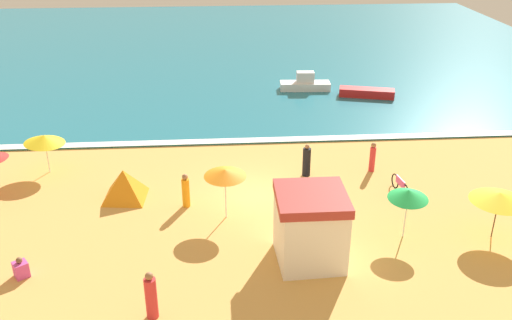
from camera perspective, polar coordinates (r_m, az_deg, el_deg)
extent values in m
plane|color=#E0A856|center=(25.79, -0.15, -3.68)|extent=(60.00, 60.00, 0.00)
cube|color=teal|center=(52.05, -2.30, 11.43)|extent=(60.00, 44.00, 0.10)
cube|color=white|center=(31.40, -0.94, 2.05)|extent=(57.00, 0.70, 0.01)
cube|color=white|center=(20.93, 5.58, -7.34)|extent=(2.52, 2.55, 2.50)
cube|color=#A5332D|center=(20.20, 5.74, -3.92)|extent=(2.58, 2.62, 0.36)
cylinder|color=silver|center=(29.48, -20.70, 0.57)|extent=(0.05, 0.05, 1.95)
cone|color=yellow|center=(29.17, -20.95, 2.02)|extent=(2.26, 2.24, 0.58)
cylinder|color=#4C3823|center=(24.29, 23.42, -5.27)|extent=(0.05, 0.05, 1.99)
cone|color=yellow|center=(23.90, 23.77, -3.50)|extent=(3.24, 3.24, 0.37)
cylinder|color=silver|center=(23.10, 15.15, -5.39)|extent=(0.05, 0.05, 2.10)
cone|color=green|center=(22.67, 15.40, -3.42)|extent=(2.08, 2.09, 0.49)
cylinder|color=silver|center=(23.61, -3.14, -3.55)|extent=(0.05, 0.05, 2.24)
cone|color=orange|center=(23.14, -3.20, -1.33)|extent=(1.84, 1.85, 0.37)
pyramid|color=orange|center=(26.01, -13.41, -2.42)|extent=(2.67, 2.69, 1.41)
torus|color=black|center=(26.33, 15.09, -3.18)|extent=(0.15, 0.72, 0.72)
torus|color=black|center=(27.20, 14.11, -2.11)|extent=(0.15, 0.72, 0.72)
cube|color=#D84CA5|center=(26.66, 14.64, -2.21)|extent=(0.17, 0.88, 0.36)
cylinder|color=black|center=(27.44, 5.22, -0.21)|extent=(0.55, 0.55, 1.46)
sphere|color=#9E6B47|center=(27.10, 5.29, 1.38)|extent=(0.23, 0.23, 0.23)
cylinder|color=red|center=(28.42, 11.87, 0.09)|extent=(0.39, 0.39, 1.31)
sphere|color=#9E6B47|center=(28.11, 12.01, 1.50)|extent=(0.25, 0.25, 0.25)
cube|color=#D84CA5|center=(22.22, -23.02, -10.32)|extent=(0.67, 0.67, 0.60)
sphere|color=brown|center=(22.01, -23.19, -9.46)|extent=(0.23, 0.23, 0.23)
cylinder|color=orange|center=(24.83, -7.23, -3.37)|extent=(0.48, 0.48, 1.35)
sphere|color=#9E6B47|center=(24.46, -7.33, -1.74)|extent=(0.26, 0.26, 0.26)
cylinder|color=red|center=(18.84, -10.73, -13.79)|extent=(0.47, 0.47, 1.51)
sphere|color=#9E6B47|center=(18.30, -10.95, -11.65)|extent=(0.27, 0.27, 0.27)
cube|color=black|center=(26.65, 5.55, -2.79)|extent=(0.92, 1.84, 0.01)
cube|color=white|center=(40.13, 5.06, 7.61)|extent=(3.60, 1.36, 0.55)
cube|color=silver|center=(39.93, 5.10, 8.50)|extent=(1.28, 0.77, 0.76)
cube|color=red|center=(39.24, 11.32, 6.81)|extent=(3.86, 1.92, 0.57)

